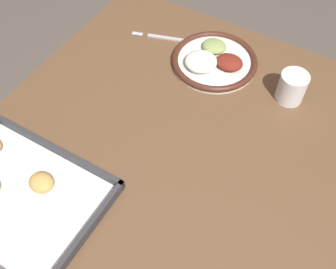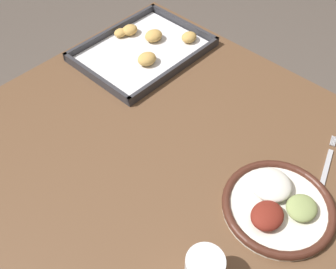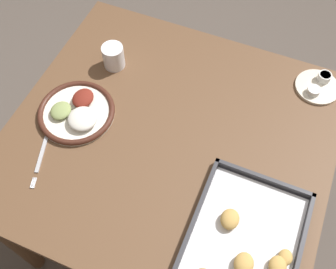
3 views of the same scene
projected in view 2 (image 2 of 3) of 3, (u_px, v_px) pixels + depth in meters
name	position (u px, v px, depth m)	size (l,w,h in m)	color
ground_plane	(166.00, 263.00, 1.62)	(8.00, 8.00, 0.00)	#564C44
dining_table	(165.00, 169.00, 1.13)	(0.99, 1.05, 0.77)	brown
dinner_plate	(278.00, 205.00, 0.91)	(0.26, 0.26, 0.05)	white
fork	(326.00, 168.00, 0.99)	(0.21, 0.08, 0.00)	#B2B2B7
baking_tray	(145.00, 48.00, 1.31)	(0.41, 0.31, 0.04)	#333338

